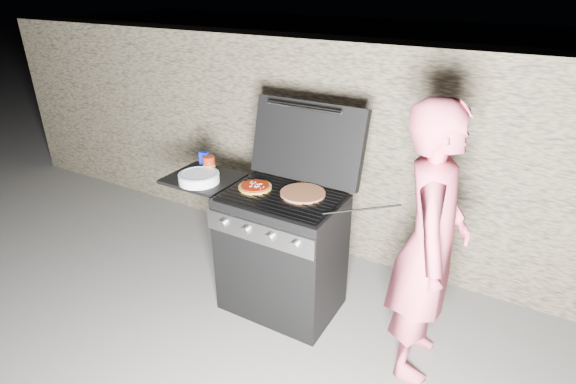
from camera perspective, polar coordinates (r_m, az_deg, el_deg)
The scene contains 10 objects.
ground at distance 3.49m, azimuth -0.73°, elevation -14.02°, with size 50.00×50.00×0.00m, color slate.
stone_wall at distance 3.86m, azimuth 7.17°, elevation 5.36°, with size 8.00×0.35×1.80m, color #847556.
gas_grill at distance 3.33m, azimuth -4.51°, elevation -6.56°, with size 1.34×0.79×0.91m, color black, non-canonical shape.
pizza_topped at distance 3.10m, azimuth -4.20°, elevation 0.71°, with size 0.23×0.23×0.03m, color tan, non-canonical shape.
pizza_plain at distance 3.01m, azimuth 1.88°, elevation -0.15°, with size 0.30×0.30×0.02m, color #B57244.
sauce_jar at distance 3.37m, azimuth -9.99°, elevation 3.36°, with size 0.09×0.09×0.14m, color maroon.
blue_carton at distance 3.44m, azimuth -10.56°, elevation 3.85°, with size 0.07×0.04×0.15m, color #0717B6.
plate_stack at distance 3.26m, azimuth -11.23°, elevation 1.77°, with size 0.29×0.29×0.07m, color white.
person at distance 2.68m, azimuth 17.50°, elevation -6.56°, with size 0.62×0.41×1.70m, color #E1566F.
tongs at distance 2.75m, azimuth 9.33°, elevation -2.16°, with size 0.01×0.01×0.47m, color black.
Camera 1 is at (1.37, -2.31, 2.23)m, focal length 28.00 mm.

